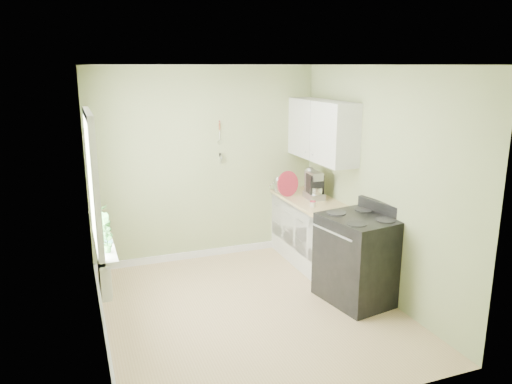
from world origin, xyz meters
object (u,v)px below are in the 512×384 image
object	(u,v)px
coffee_maker	(315,187)
stand_mixer	(314,186)
stove	(359,258)
kettle	(277,184)

from	to	relation	value
coffee_maker	stand_mixer	bearing A→B (deg)	100.22
stove	kettle	xyz separation A→B (m)	(-0.23, 1.90, 0.49)
stove	kettle	bearing A→B (deg)	96.87
stove	coffee_maker	xyz separation A→B (m)	(0.06, 1.27, 0.56)
coffee_maker	kettle	bearing A→B (deg)	114.95
stove	coffee_maker	world-z (taller)	coffee_maker
stand_mixer	kettle	bearing A→B (deg)	115.58
stand_mixer	kettle	size ratio (longest dim) A/B	2.10
stove	coffee_maker	size ratio (longest dim) A/B	3.32
stove	stand_mixer	distance (m)	1.42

